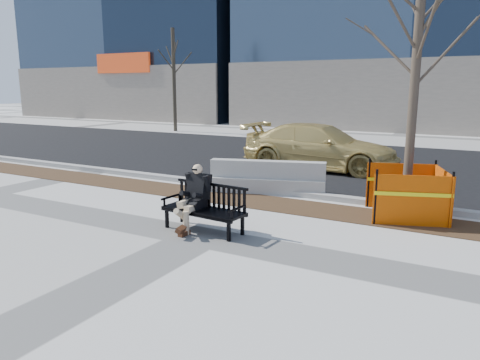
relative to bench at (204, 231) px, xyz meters
The scene contains 10 objects.
ground 0.31m from the bench, 64.96° to the right, with size 120.00×120.00×0.00m, color beige.
mulch_strip 2.32m from the bench, 86.76° to the left, with size 40.00×1.20×0.02m, color #47301C.
asphalt_street 8.52m from the bench, 89.12° to the left, with size 60.00×10.40×0.01m, color black.
curb 3.27m from the bench, 87.70° to the left, with size 60.00×0.25×0.12m, color #9E9B93.
bench is the anchor object (origin of this frame).
seated_man 0.22m from the bench, 164.07° to the left, with size 0.49×0.82×1.15m, color black, non-canonical shape.
tree_fence 3.98m from the bench, 42.02° to the left, with size 2.08×2.08×5.20m, color #E74D00, non-canonical shape.
sedan 6.91m from the bench, 92.26° to the left, with size 1.94×4.77×1.39m, color tan.
jersey_barrier_left 3.24m from the bench, 95.29° to the left, with size 2.75×0.55×0.79m, color #A4A29A, non-canonical shape.
far_tree_left 18.70m from the bench, 128.35° to the left, with size 2.27×2.27×6.14m, color #403729, non-canonical shape.
Camera 1 is at (4.15, -6.15, 2.51)m, focal length 34.04 mm.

